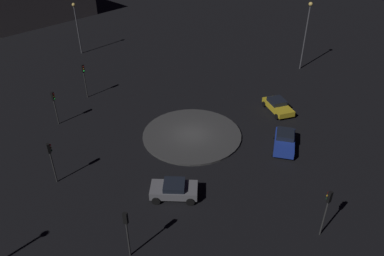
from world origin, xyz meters
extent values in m
plane|color=black|center=(0.00, 0.00, 0.00)|extent=(116.42, 116.42, 0.00)
cylinder|color=#383838|center=(0.00, 0.00, 0.10)|extent=(10.12, 10.12, 0.20)
cube|color=slate|center=(7.91, -4.50, 0.69)|extent=(3.22, 4.28, 0.68)
cube|color=black|center=(7.92, -4.47, 1.24)|extent=(2.20, 2.23, 0.42)
cylinder|color=black|center=(8.25, -6.14, 0.35)|extent=(0.47, 0.73, 0.70)
cylinder|color=black|center=(6.51, -5.42, 0.35)|extent=(0.47, 0.73, 0.70)
cylinder|color=black|center=(9.31, -3.58, 0.35)|extent=(0.47, 0.73, 0.70)
cylinder|color=black|center=(7.56, -2.86, 0.35)|extent=(0.47, 0.73, 0.70)
cube|color=#1E38A5|center=(5.16, 7.66, 0.67)|extent=(4.53, 3.92, 0.73)
cube|color=black|center=(4.67, 8.00, 1.26)|extent=(2.55, 2.48, 0.45)
cylinder|color=black|center=(6.94, 7.60, 0.30)|extent=(0.63, 0.52, 0.61)
cylinder|color=black|center=(5.88, 6.03, 0.30)|extent=(0.63, 0.52, 0.61)
cylinder|color=black|center=(4.44, 9.29, 0.30)|extent=(0.63, 0.52, 0.61)
cylinder|color=black|center=(3.38, 7.72, 0.30)|extent=(0.63, 0.52, 0.61)
cube|color=gold|center=(-1.24, 10.84, 0.61)|extent=(4.19, 2.05, 0.59)
cube|color=black|center=(-1.61, 10.85, 1.13)|extent=(1.90, 1.74, 0.46)
cylinder|color=black|center=(0.28, 11.73, 0.31)|extent=(0.64, 0.24, 0.63)
cylinder|color=black|center=(0.21, 9.83, 0.31)|extent=(0.64, 0.24, 0.63)
cylinder|color=black|center=(-2.68, 11.84, 0.31)|extent=(0.64, 0.24, 0.63)
cylinder|color=black|center=(-2.75, 9.94, 0.31)|extent=(0.64, 0.24, 0.63)
cylinder|color=#2D2D2D|center=(-7.12, -12.71, 1.46)|extent=(0.12, 0.12, 2.92)
cube|color=black|center=(-7.12, -12.71, 3.37)|extent=(0.37, 0.34, 0.90)
sphere|color=#3F0C0C|center=(-7.05, -12.58, 3.64)|extent=(0.20, 0.20, 0.20)
sphere|color=#4C380F|center=(-7.05, -12.58, 3.37)|extent=(0.20, 0.20, 0.20)
sphere|color=#1EE53F|center=(-7.05, -12.58, 3.10)|extent=(0.20, 0.20, 0.20)
cylinder|color=#2D2D2D|center=(-12.18, -9.01, 1.66)|extent=(0.12, 0.12, 3.32)
cube|color=black|center=(-12.18, -9.01, 3.77)|extent=(0.36, 0.37, 0.90)
sphere|color=#3F0C0C|center=(-12.06, -8.93, 4.04)|extent=(0.20, 0.20, 0.20)
sphere|color=#4C380F|center=(-12.06, -8.93, 3.77)|extent=(0.20, 0.20, 0.20)
sphere|color=#1EE53F|center=(-12.06, -8.93, 3.50)|extent=(0.20, 0.20, 0.20)
cylinder|color=#2D2D2D|center=(15.48, 4.34, 1.65)|extent=(0.12, 0.12, 3.29)
cube|color=black|center=(15.48, 4.34, 3.74)|extent=(0.29, 0.35, 0.90)
sphere|color=#3F0C0C|center=(15.34, 4.30, 4.01)|extent=(0.20, 0.20, 0.20)
sphere|color=yellow|center=(15.34, 4.30, 3.74)|extent=(0.20, 0.20, 0.20)
sphere|color=#0F3819|center=(15.34, 4.30, 3.47)|extent=(0.20, 0.20, 0.20)
cylinder|color=#2D2D2D|center=(2.63, -13.49, 1.57)|extent=(0.12, 0.12, 3.14)
cube|color=black|center=(2.63, -13.49, 3.59)|extent=(0.34, 0.27, 0.90)
sphere|color=red|center=(2.60, -13.35, 3.86)|extent=(0.20, 0.20, 0.20)
sphere|color=#4C380F|center=(2.60, -13.35, 3.59)|extent=(0.20, 0.20, 0.20)
sphere|color=#0F3819|center=(2.60, -13.35, 3.32)|extent=(0.20, 0.20, 0.20)
cylinder|color=#2D2D2D|center=(12.45, -9.19, 1.60)|extent=(0.12, 0.12, 3.19)
cube|color=black|center=(12.45, -9.19, 3.64)|extent=(0.36, 0.37, 0.90)
sphere|color=red|center=(12.33, -9.10, 3.91)|extent=(0.20, 0.20, 0.20)
sphere|color=#4C380F|center=(12.33, -9.10, 3.64)|extent=(0.20, 0.20, 0.20)
sphere|color=#0F3819|center=(12.33, -9.10, 3.37)|extent=(0.20, 0.20, 0.20)
cylinder|color=#4C4C51|center=(-10.45, 19.99, 4.37)|extent=(0.18, 0.18, 8.74)
sphere|color=#F9D166|center=(-10.45, 19.99, 8.89)|extent=(0.52, 0.52, 0.52)
cylinder|color=#4C4C51|center=(-26.90, -8.05, 3.57)|extent=(0.18, 0.18, 7.14)
sphere|color=#F9D166|center=(-26.90, -8.05, 7.29)|extent=(0.50, 0.50, 0.50)
camera|label=1|loc=(30.05, -11.11, 21.76)|focal=35.22mm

